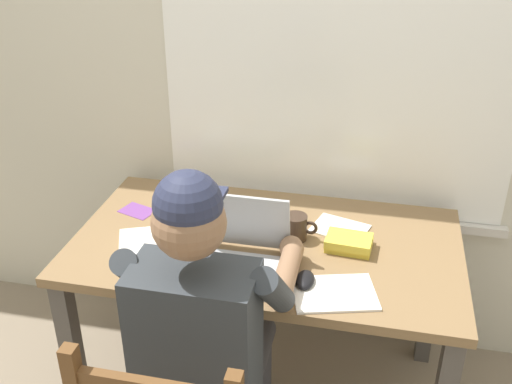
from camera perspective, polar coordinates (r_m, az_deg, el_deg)
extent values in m
cube|color=beige|center=(2.33, 3.36, 13.61)|extent=(6.00, 0.04, 2.60)
cube|color=white|center=(2.32, 7.72, 9.83)|extent=(1.35, 0.01, 1.04)
cube|color=beige|center=(2.54, 6.94, -1.92)|extent=(1.41, 0.06, 0.04)
cube|color=olive|center=(2.15, 0.95, -5.05)|extent=(1.36, 0.76, 0.03)
cube|color=#4C4742|center=(2.32, -16.89, -14.85)|extent=(0.06, 0.06, 0.69)
cube|color=#4C4742|center=(2.78, -10.70, -6.09)|extent=(0.06, 0.06, 0.69)
cube|color=#4C4742|center=(2.61, 16.27, -9.26)|extent=(0.06, 0.06, 0.69)
cube|color=#33383D|center=(1.73, -5.67, -14.22)|extent=(0.34, 0.20, 0.50)
sphere|color=#936B4C|center=(1.50, -6.37, -2.94)|extent=(0.19, 0.19, 0.19)
sphere|color=#282D47|center=(1.47, -6.48, -1.19)|extent=(0.17, 0.17, 0.17)
cube|color=#282D47|center=(1.55, -5.46, -0.31)|extent=(0.13, 0.10, 0.01)
cylinder|color=#38383D|center=(2.06, -6.10, -15.35)|extent=(0.13, 0.40, 0.13)
cylinder|color=#38383D|center=(2.03, -1.05, -16.17)|extent=(0.13, 0.40, 0.13)
cylinder|color=#38383D|center=(2.36, -4.28, -16.24)|extent=(0.10, 0.10, 0.46)
cylinder|color=#38383D|center=(2.33, 0.18, -16.94)|extent=(0.10, 0.10, 0.46)
cylinder|color=#33383D|center=(1.76, -11.28, -7.48)|extent=(0.10, 0.25, 0.25)
cylinder|color=#936B4C|center=(1.99, -8.52, -6.06)|extent=(0.07, 0.28, 0.07)
sphere|color=#936B4C|center=(2.10, -6.96, -4.02)|extent=(0.08, 0.08, 0.08)
cylinder|color=#33383D|center=(1.66, 1.70, -9.33)|extent=(0.10, 0.25, 0.25)
cylinder|color=#936B4C|center=(1.90, 2.96, -7.55)|extent=(0.07, 0.28, 0.07)
sphere|color=#936B4C|center=(2.02, 3.35, -5.26)|extent=(0.08, 0.08, 0.08)
cube|color=#ADAFB2|center=(1.97, -2.32, -7.65)|extent=(0.33, 0.23, 0.02)
cube|color=silver|center=(1.97, -2.32, -7.42)|extent=(0.29, 0.17, 0.00)
cube|color=#ADAFB2|center=(2.02, -1.39, -2.73)|extent=(0.33, 0.06, 0.22)
cube|color=#99A8B2|center=(2.02, -1.39, -2.73)|extent=(0.29, 0.05, 0.18)
ellipsoid|color=black|center=(1.93, 4.65, -8.29)|extent=(0.06, 0.10, 0.03)
cylinder|color=white|center=(2.39, -7.00, 0.14)|extent=(0.09, 0.09, 0.10)
torus|color=white|center=(2.37, -5.74, 0.11)|extent=(0.05, 0.01, 0.05)
cylinder|color=#38281E|center=(2.14, 3.74, -3.35)|extent=(0.08, 0.08, 0.09)
torus|color=#38281E|center=(2.13, 5.17, -3.40)|extent=(0.05, 0.01, 0.05)
cube|color=#38844C|center=(2.26, -3.09, -2.44)|extent=(0.16, 0.13, 0.03)
cube|color=gray|center=(2.23, -3.17, -1.96)|extent=(0.19, 0.17, 0.03)
cube|color=gold|center=(2.12, 8.80, -4.99)|extent=(0.16, 0.13, 0.02)
cube|color=gold|center=(2.10, 8.78, -4.59)|extent=(0.16, 0.12, 0.03)
cube|color=white|center=(2.23, 7.93, -3.44)|extent=(0.23, 0.20, 0.01)
cube|color=white|center=(1.91, 7.42, -9.47)|extent=(0.30, 0.25, 0.01)
cube|color=silver|center=(2.16, -10.35, -4.67)|extent=(0.24, 0.25, 0.01)
cube|color=#7A4293|center=(2.37, -11.15, -1.77)|extent=(0.15, 0.13, 0.00)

